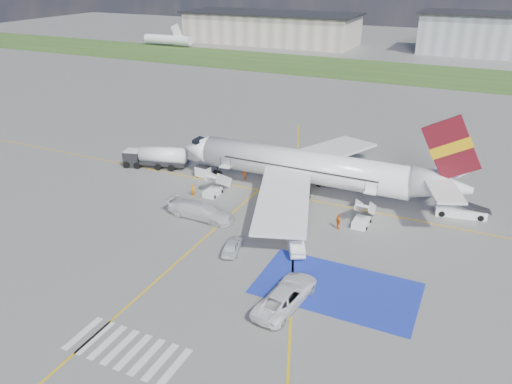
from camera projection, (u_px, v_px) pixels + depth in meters
ground at (253, 243)px, 50.90m from camera, size 400.00×400.00×0.00m
grass_strip at (411, 74)px, 129.04m from camera, size 400.00×30.00×0.01m
taxiway_line_main at (296, 197)px, 60.77m from camera, size 120.00×0.20×0.01m
taxiway_line_cross at (155, 282)px, 44.60m from camera, size 0.20×60.00×0.01m
taxiway_line_diag at (296, 197)px, 60.77m from camera, size 20.71×56.45×0.01m
staging_box at (337, 288)px, 43.74m from camera, size 14.00×8.00×0.01m
crosswalk at (127, 349)px, 36.79m from camera, size 9.00×4.00×0.01m
terminal_west at (271, 28)px, 177.01m from camera, size 60.00×22.00×10.00m
terminal_centre at (503, 36)px, 151.70m from camera, size 48.00×18.00×12.00m
airliner at (314, 168)px, 60.42m from camera, size 36.81×32.95×11.92m
airstairs_fwd at (214, 189)px, 61.47m from camera, size 1.90×5.20×3.60m
airstairs_aft at (362, 219)px, 54.32m from camera, size 1.90×5.20×3.60m
fuel_tanker at (156, 159)px, 69.26m from camera, size 9.06×4.55×3.00m
gpu_cart at (203, 172)px, 66.16m from camera, size 2.03×1.44×1.58m
belt_loader at (461, 212)px, 56.21m from camera, size 6.06×3.04×1.75m
car_silver_a at (232, 246)px, 49.05m from camera, size 2.51×4.20×1.34m
car_silver_b at (296, 245)px, 49.15m from camera, size 3.25×4.33×1.36m
van_white_a at (286, 293)px, 41.29m from camera, size 3.38×6.20×2.22m
van_white_b at (200, 208)px, 55.40m from camera, size 6.22×2.81×2.39m
crew_fwd at (193, 190)px, 60.69m from camera, size 0.62×0.45×1.58m
crew_nose at (244, 174)px, 65.38m from camera, size 0.94×0.99×1.60m
crew_aft at (338, 222)px, 53.23m from camera, size 0.94×1.05×1.71m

